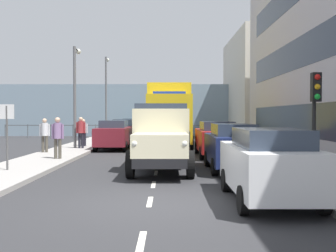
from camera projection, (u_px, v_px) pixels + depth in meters
The scene contains 23 objects.
ground_plane at pixel (158, 161), 17.27m from camera, with size 80.00×80.00×0.00m, color #2D2D30.
sidewalk_left at pixel (272, 160), 17.26m from camera, with size 2.51×36.28×0.15m, color #9E9993.
sidewalk_right at pixel (45, 160), 17.27m from camera, with size 2.51×36.28×0.15m, color #9E9993.
road_centreline_markings at pixel (158, 163), 16.59m from camera, with size 0.12×31.39×0.01m.
building_far_block at pixel (267, 87), 35.61m from camera, with size 6.32×11.83×9.09m.
sea_horizon at pixel (164, 110), 38.33m from camera, with size 80.00×0.80×5.00m, color gray.
seawall_railing at pixel (163, 128), 34.78m from camera, with size 28.08×0.08×1.20m.
truck_vintage_cream at pixel (161, 139), 13.92m from camera, with size 2.17×5.64×2.43m.
lorry_cargo_yellow at pixel (169, 114), 24.02m from camera, with size 2.58×8.20×3.87m.
car_white_kerbside_near at pixel (268, 164), 9.20m from camera, with size 1.82×3.98×1.72m.
car_navy_kerbside_1 at pixel (232, 146), 14.39m from camera, with size 1.77×3.95×1.72m.
car_red_kerbside_2 at pixel (216, 138), 19.31m from camera, with size 1.85×4.57×1.72m.
car_maroon_oppositeside_0 at pixel (114, 134), 23.07m from camera, with size 1.85×4.06×1.72m.
car_black_oppositeside_1 at pixel (125, 130), 28.98m from camera, with size 1.90×4.60×1.72m.
car_teal_oppositeside_2 at pixel (132, 128), 34.80m from camera, with size 1.85×4.62×1.72m.
pedestrian_couple_b at pixel (58, 134), 16.97m from camera, with size 0.53×0.34×1.79m.
pedestrian_strolling at pixel (45, 132), 19.88m from camera, with size 0.53×0.34×1.71m.
pedestrian_by_lamp at pixel (81, 130), 22.34m from camera, with size 0.53×0.34×1.77m.
pedestrian_near_railing at pixel (83, 130), 23.87m from camera, with size 0.53×0.34×1.64m.
traffic_light_near at pixel (315, 101), 12.25m from camera, with size 0.28×0.41×3.20m.
lamp_post_promenade at pixel (75, 87), 22.69m from camera, with size 0.32×1.14×5.81m.
lamp_post_far at pixel (106, 90), 34.44m from camera, with size 0.32×1.14×6.96m.
street_sign at pixel (7, 125), 13.47m from camera, with size 0.50×0.07×2.25m.
Camera 1 is at (-0.43, 9.01, 2.04)m, focal length 42.14 mm.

